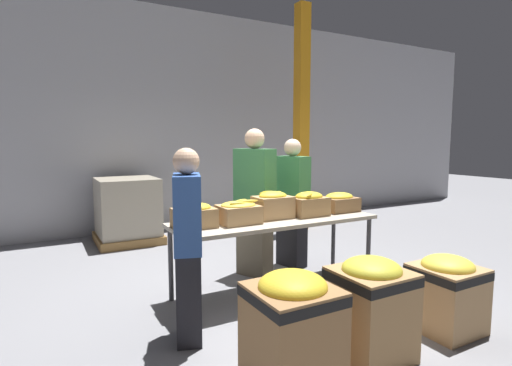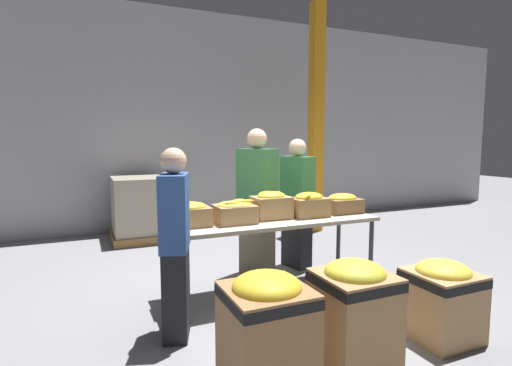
{
  "view_description": "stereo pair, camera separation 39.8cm",
  "coord_description": "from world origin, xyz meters",
  "px_view_note": "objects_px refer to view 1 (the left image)",
  "views": [
    {
      "loc": [
        -2.2,
        -3.57,
        1.64
      ],
      "look_at": [
        -0.07,
        0.29,
        1.16
      ],
      "focal_mm": 28.0,
      "sensor_mm": 36.0,
      "label": 1
    },
    {
      "loc": [
        -1.85,
        -3.74,
        1.64
      ],
      "look_at": [
        -0.07,
        0.29,
        1.16
      ],
      "focal_mm": 28.0,
      "sensor_mm": 36.0,
      "label": 2
    }
  ],
  "objects_px": {
    "banana_box_2": "(272,205)",
    "volunteer_2": "(255,203)",
    "volunteer_1": "(188,246)",
    "pallet_stack_0": "(128,211)",
    "volunteer_0": "(292,203)",
    "banana_box_1": "(238,212)",
    "support_pillar": "(301,119)",
    "banana_box_3": "(309,203)",
    "donation_bin_2": "(446,291)",
    "donation_bin_0": "(292,325)",
    "sorting_table": "(275,225)",
    "banana_box_0": "(194,215)",
    "banana_box_4": "(339,202)",
    "donation_bin_1": "(370,305)"
  },
  "relations": [
    {
      "from": "banana_box_4",
      "to": "volunteer_2",
      "type": "distance_m",
      "value": 1.0
    },
    {
      "from": "banana_box_2",
      "to": "pallet_stack_0",
      "type": "relative_size",
      "value": 0.38
    },
    {
      "from": "banana_box_4",
      "to": "support_pillar",
      "type": "bearing_deg",
      "value": 64.9
    },
    {
      "from": "banana_box_0",
      "to": "pallet_stack_0",
      "type": "bearing_deg",
      "value": 91.17
    },
    {
      "from": "banana_box_0",
      "to": "pallet_stack_0",
      "type": "xyz_separation_m",
      "value": [
        -0.06,
        2.92,
        -0.42
      ]
    },
    {
      "from": "banana_box_4",
      "to": "volunteer_2",
      "type": "bearing_deg",
      "value": 147.16
    },
    {
      "from": "sorting_table",
      "to": "support_pillar",
      "type": "bearing_deg",
      "value": 49.76
    },
    {
      "from": "banana_box_3",
      "to": "donation_bin_2",
      "type": "bearing_deg",
      "value": -74.41
    },
    {
      "from": "volunteer_2",
      "to": "sorting_table",
      "type": "bearing_deg",
      "value": -29.76
    },
    {
      "from": "sorting_table",
      "to": "pallet_stack_0",
      "type": "bearing_deg",
      "value": 108.16
    },
    {
      "from": "volunteer_1",
      "to": "donation_bin_2",
      "type": "bearing_deg",
      "value": -96.09
    },
    {
      "from": "volunteer_1",
      "to": "support_pillar",
      "type": "distance_m",
      "value": 4.46
    },
    {
      "from": "banana_box_4",
      "to": "banana_box_0",
      "type": "bearing_deg",
      "value": -179.57
    },
    {
      "from": "sorting_table",
      "to": "banana_box_0",
      "type": "height_order",
      "value": "banana_box_0"
    },
    {
      "from": "banana_box_3",
      "to": "support_pillar",
      "type": "relative_size",
      "value": 0.1
    },
    {
      "from": "banana_box_4",
      "to": "volunteer_0",
      "type": "xyz_separation_m",
      "value": [
        -0.24,
        0.63,
        -0.09
      ]
    },
    {
      "from": "donation_bin_2",
      "to": "banana_box_0",
      "type": "bearing_deg",
      "value": 139.31
    },
    {
      "from": "banana_box_0",
      "to": "banana_box_1",
      "type": "bearing_deg",
      "value": -3.76
    },
    {
      "from": "banana_box_2",
      "to": "donation_bin_2",
      "type": "xyz_separation_m",
      "value": [
        0.83,
        -1.52,
        -0.59
      ]
    },
    {
      "from": "volunteer_0",
      "to": "donation_bin_2",
      "type": "xyz_separation_m",
      "value": [
        0.16,
        -2.13,
        -0.47
      ]
    },
    {
      "from": "donation_bin_2",
      "to": "pallet_stack_0",
      "type": "distance_m",
      "value": 4.75
    },
    {
      "from": "volunteer_1",
      "to": "pallet_stack_0",
      "type": "bearing_deg",
      "value": 15.31
    },
    {
      "from": "banana_box_3",
      "to": "volunteer_1",
      "type": "height_order",
      "value": "volunteer_1"
    },
    {
      "from": "donation_bin_0",
      "to": "donation_bin_2",
      "type": "relative_size",
      "value": 1.18
    },
    {
      "from": "banana_box_4",
      "to": "support_pillar",
      "type": "relative_size",
      "value": 0.1
    },
    {
      "from": "volunteer_2",
      "to": "banana_box_0",
      "type": "bearing_deg",
      "value": -83.47
    },
    {
      "from": "volunteer_0",
      "to": "donation_bin_2",
      "type": "distance_m",
      "value": 2.19
    },
    {
      "from": "volunteer_0",
      "to": "banana_box_3",
      "type": "bearing_deg",
      "value": -31.37
    },
    {
      "from": "banana_box_4",
      "to": "pallet_stack_0",
      "type": "relative_size",
      "value": 0.38
    },
    {
      "from": "banana_box_1",
      "to": "banana_box_2",
      "type": "distance_m",
      "value": 0.44
    },
    {
      "from": "banana_box_2",
      "to": "donation_bin_0",
      "type": "distance_m",
      "value": 1.78
    },
    {
      "from": "banana_box_0",
      "to": "banana_box_4",
      "type": "height_order",
      "value": "banana_box_0"
    },
    {
      "from": "support_pillar",
      "to": "sorting_table",
      "type": "bearing_deg",
      "value": -130.24
    },
    {
      "from": "banana_box_1",
      "to": "pallet_stack_0",
      "type": "distance_m",
      "value": 3.02
    },
    {
      "from": "sorting_table",
      "to": "donation_bin_1",
      "type": "distance_m",
      "value": 1.5
    },
    {
      "from": "banana_box_0",
      "to": "donation_bin_1",
      "type": "relative_size",
      "value": 0.51
    },
    {
      "from": "banana_box_2",
      "to": "pallet_stack_0",
      "type": "distance_m",
      "value": 3.07
    },
    {
      "from": "donation_bin_2",
      "to": "pallet_stack_0",
      "type": "height_order",
      "value": "pallet_stack_0"
    },
    {
      "from": "banana_box_3",
      "to": "donation_bin_2",
      "type": "xyz_separation_m",
      "value": [
        0.4,
        -1.44,
        -0.58
      ]
    },
    {
      "from": "banana_box_2",
      "to": "volunteer_0",
      "type": "height_order",
      "value": "volunteer_0"
    },
    {
      "from": "banana_box_2",
      "to": "banana_box_4",
      "type": "relative_size",
      "value": 1.0
    },
    {
      "from": "volunteer_2",
      "to": "donation_bin_1",
      "type": "relative_size",
      "value": 2.29
    },
    {
      "from": "banana_box_1",
      "to": "support_pillar",
      "type": "bearing_deg",
      "value": 44.17
    },
    {
      "from": "banana_box_1",
      "to": "volunteer_2",
      "type": "height_order",
      "value": "volunteer_2"
    },
    {
      "from": "banana_box_2",
      "to": "volunteer_2",
      "type": "bearing_deg",
      "value": 82.57
    },
    {
      "from": "banana_box_2",
      "to": "donation_bin_2",
      "type": "bearing_deg",
      "value": -61.36
    },
    {
      "from": "banana_box_2",
      "to": "volunteer_2",
      "type": "height_order",
      "value": "volunteer_2"
    },
    {
      "from": "pallet_stack_0",
      "to": "donation_bin_0",
      "type": "bearing_deg",
      "value": -87.48
    },
    {
      "from": "volunteer_0",
      "to": "support_pillar",
      "type": "distance_m",
      "value": 2.46
    },
    {
      "from": "banana_box_1",
      "to": "support_pillar",
      "type": "relative_size",
      "value": 0.1
    }
  ]
}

